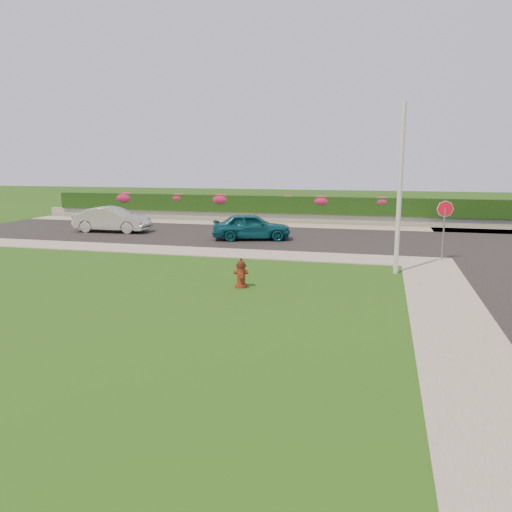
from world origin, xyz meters
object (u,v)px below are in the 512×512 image
(sedan_teal, at_px, (251,226))
(sedan_silver, at_px, (112,219))
(utility_pole, at_px, (400,190))
(fire_hydrant, at_px, (241,274))
(stop_sign, at_px, (445,217))

(sedan_teal, height_order, sedan_silver, sedan_silver)
(sedan_silver, bearing_deg, utility_pole, -117.52)
(sedan_silver, relative_size, utility_pole, 0.72)
(fire_hydrant, xyz_separation_m, utility_pole, (4.67, 3.23, 2.46))
(fire_hydrant, height_order, utility_pole, utility_pole)
(sedan_teal, relative_size, stop_sign, 1.63)
(sedan_teal, relative_size, sedan_silver, 0.93)
(fire_hydrant, relative_size, sedan_teal, 0.23)
(fire_hydrant, xyz_separation_m, sedan_teal, (-2.13, 9.25, 0.27))
(fire_hydrant, relative_size, utility_pole, 0.16)
(fire_hydrant, distance_m, stop_sign, 8.91)
(fire_hydrant, bearing_deg, stop_sign, 29.63)
(utility_pole, bearing_deg, sedan_silver, 155.43)
(utility_pole, xyz_separation_m, stop_sign, (1.80, 2.76, -1.15))
(utility_pole, relative_size, stop_sign, 2.44)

